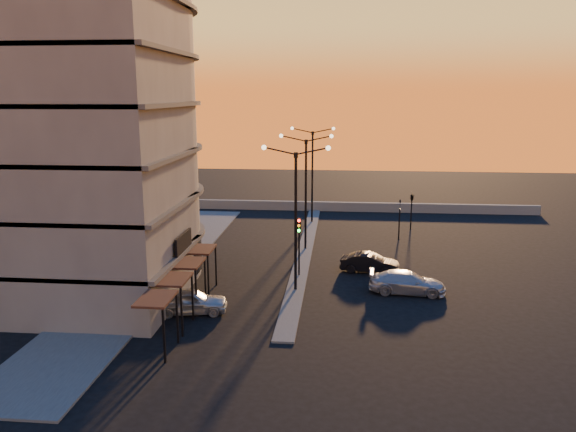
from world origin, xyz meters
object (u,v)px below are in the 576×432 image
at_px(car_wagon, 407,282).
at_px(car_sedan, 370,263).
at_px(streetlamp_mid, 306,183).
at_px(car_hatchback, 190,301).
at_px(traffic_light_main, 299,237).

bearing_deg(car_wagon, car_sedan, 32.83).
relative_size(streetlamp_mid, car_hatchback, 2.17).
bearing_deg(car_hatchback, car_wagon, -79.97).
relative_size(streetlamp_mid, car_sedan, 2.28).
bearing_deg(car_sedan, car_hatchback, 137.37).
bearing_deg(car_wagon, streetlamp_mid, 41.32).
distance_m(traffic_light_main, car_hatchback, 9.56).
bearing_deg(car_hatchback, car_sedan, -60.58).
xyz_separation_m(traffic_light_main, car_sedan, (5.00, 1.59, -2.20)).
bearing_deg(car_hatchback, traffic_light_main, -48.69).
relative_size(car_hatchback, car_wagon, 0.89).
distance_m(traffic_light_main, car_wagon, 7.96).
height_order(streetlamp_mid, traffic_light_main, streetlamp_mid).
height_order(car_hatchback, car_sedan, car_hatchback).
relative_size(car_hatchback, car_sedan, 1.05).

